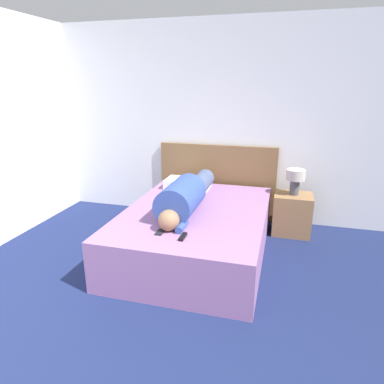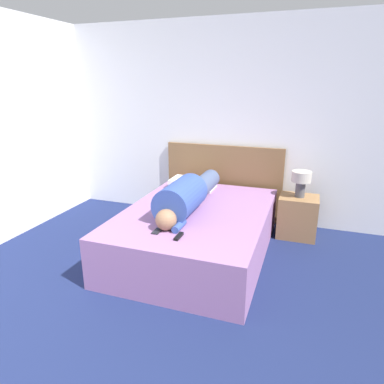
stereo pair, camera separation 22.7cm
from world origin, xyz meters
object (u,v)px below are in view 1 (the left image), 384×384
object	(u,v)px
pillow_near_headboard	(188,184)
person_lying	(186,196)
bed	(196,231)
tv_remote	(183,237)
nightstand	(292,214)
table_lamp	(295,178)
cell_phone	(160,232)

from	to	relation	value
pillow_near_headboard	person_lying	bearing A→B (deg)	-75.00
bed	tv_remote	world-z (taller)	tv_remote
person_lying	bed	bearing A→B (deg)	10.28
tv_remote	nightstand	bearing A→B (deg)	57.89
nightstand	bed	bearing A→B (deg)	-141.45
tv_remote	table_lamp	bearing A→B (deg)	57.89
person_lying	pillow_near_headboard	size ratio (longest dim) A/B	2.82
nightstand	person_lying	distance (m)	1.46
pillow_near_headboard	cell_phone	world-z (taller)	pillow_near_headboard
nightstand	tv_remote	xyz separation A→B (m)	(-0.96, -1.53, 0.26)
tv_remote	pillow_near_headboard	bearing A→B (deg)	104.51
bed	cell_phone	bearing A→B (deg)	-104.00
bed	pillow_near_headboard	size ratio (longest dim) A/B	3.67
nightstand	table_lamp	bearing A→B (deg)	90.00
person_lying	tv_remote	bearing A→B (deg)	-76.04
bed	person_lying	distance (m)	0.42
table_lamp	tv_remote	size ratio (longest dim) A/B	2.10
pillow_near_headboard	tv_remote	xyz separation A→B (m)	(0.38, -1.46, -0.05)
pillow_near_headboard	cell_phone	distance (m)	1.42
bed	cell_phone	distance (m)	0.73
pillow_near_headboard	cell_phone	bearing A→B (deg)	-84.16
table_lamp	person_lying	world-z (taller)	person_lying
table_lamp	person_lying	xyz separation A→B (m)	(-1.13, -0.84, -0.06)
pillow_near_headboard	tv_remote	distance (m)	1.51
cell_phone	tv_remote	bearing A→B (deg)	-11.76
pillow_near_headboard	tv_remote	world-z (taller)	pillow_near_headboard
person_lying	pillow_near_headboard	xyz separation A→B (m)	(-0.21, 0.77, -0.10)
table_lamp	pillow_near_headboard	size ratio (longest dim) A/B	0.56
tv_remote	cell_phone	world-z (taller)	tv_remote
person_lying	cell_phone	bearing A→B (deg)	-95.54
nightstand	table_lamp	distance (m)	0.47
pillow_near_headboard	tv_remote	bearing A→B (deg)	-75.49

